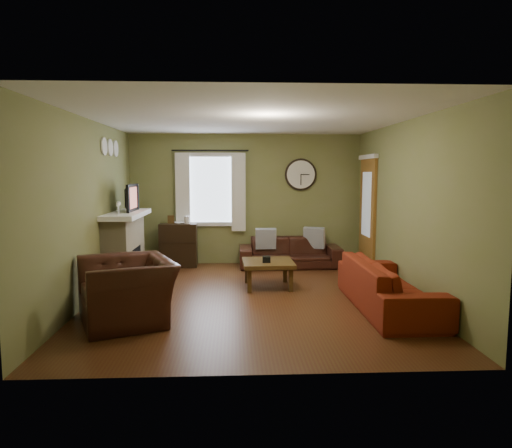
{
  "coord_description": "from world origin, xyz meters",
  "views": [
    {
      "loc": [
        -0.23,
        -6.57,
        1.84
      ],
      "look_at": [
        0.1,
        0.4,
        1.05
      ],
      "focal_mm": 32.0,
      "sensor_mm": 36.0,
      "label": 1
    }
  ],
  "objects_px": {
    "bookshelf": "(178,245)",
    "coffee_table": "(268,274)",
    "sofa_brown": "(290,252)",
    "sofa_red": "(388,285)",
    "armchair": "(127,291)"
  },
  "relations": [
    {
      "from": "bookshelf",
      "to": "coffee_table",
      "type": "bearing_deg",
      "value": -45.69
    },
    {
      "from": "sofa_red",
      "to": "bookshelf",
      "type": "bearing_deg",
      "value": 47.44
    },
    {
      "from": "bookshelf",
      "to": "armchair",
      "type": "height_order",
      "value": "bookshelf"
    },
    {
      "from": "coffee_table",
      "to": "sofa_brown",
      "type": "bearing_deg",
      "value": 71.11
    },
    {
      "from": "armchair",
      "to": "coffee_table",
      "type": "height_order",
      "value": "armchair"
    },
    {
      "from": "bookshelf",
      "to": "sofa_brown",
      "type": "bearing_deg",
      "value": -2.17
    },
    {
      "from": "coffee_table",
      "to": "sofa_red",
      "type": "bearing_deg",
      "value": -38.87
    },
    {
      "from": "bookshelf",
      "to": "armchair",
      "type": "xyz_separation_m",
      "value": [
        -0.23,
        -3.28,
        -0.04
      ]
    },
    {
      "from": "sofa_brown",
      "to": "armchair",
      "type": "xyz_separation_m",
      "value": [
        -2.41,
        -3.2,
        0.1
      ]
    },
    {
      "from": "sofa_brown",
      "to": "coffee_table",
      "type": "relative_size",
      "value": 2.45
    },
    {
      "from": "bookshelf",
      "to": "coffee_table",
      "type": "xyz_separation_m",
      "value": [
        1.63,
        -1.67,
        -0.21
      ]
    },
    {
      "from": "bookshelf",
      "to": "sofa_brown",
      "type": "distance_m",
      "value": 2.18
    },
    {
      "from": "sofa_brown",
      "to": "armchair",
      "type": "distance_m",
      "value": 4.01
    },
    {
      "from": "sofa_red",
      "to": "coffee_table",
      "type": "distance_m",
      "value": 1.98
    },
    {
      "from": "sofa_red",
      "to": "coffee_table",
      "type": "xyz_separation_m",
      "value": [
        -1.54,
        1.24,
        -0.11
      ]
    }
  ]
}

